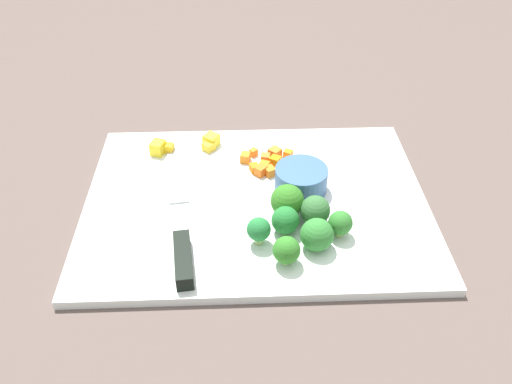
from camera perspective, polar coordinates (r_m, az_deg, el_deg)
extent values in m
plane|color=brown|center=(0.70, 0.00, -1.39)|extent=(4.00, 4.00, 0.00)
cube|color=white|center=(0.70, 0.00, -1.02)|extent=(0.45, 0.34, 0.01)
cylinder|color=#385D89|center=(0.70, 4.96, 1.41)|extent=(0.07, 0.07, 0.03)
cube|color=silver|center=(0.75, -8.63, 2.34)|extent=(0.04, 0.15, 0.00)
cube|color=black|center=(0.60, -7.99, -7.34)|extent=(0.03, 0.08, 0.02)
cube|color=orange|center=(0.77, 3.54, 4.22)|extent=(0.02, 0.02, 0.01)
cube|color=orange|center=(0.76, 1.05, 3.74)|extent=(0.01, 0.01, 0.01)
cube|color=orange|center=(0.73, 1.51, 2.30)|extent=(0.02, 0.02, 0.01)
cube|color=orange|center=(0.77, -0.41, 4.36)|extent=(0.01, 0.01, 0.01)
cube|color=orange|center=(0.75, 2.11, 3.41)|extent=(0.02, 0.02, 0.01)
cube|color=orange|center=(0.76, -1.18, 3.81)|extent=(0.02, 0.02, 0.01)
cube|color=orange|center=(0.74, -0.32, 2.64)|extent=(0.02, 0.02, 0.01)
cube|color=orange|center=(0.74, 0.88, 2.78)|extent=(0.02, 0.02, 0.01)
cube|color=orange|center=(0.77, 2.09, 4.32)|extent=(0.02, 0.02, 0.01)
cube|color=orange|center=(0.75, 4.14, 3.01)|extent=(0.01, 0.01, 0.01)
cube|color=orange|center=(0.73, 0.51, 2.34)|extent=(0.02, 0.02, 0.01)
cube|color=yellow|center=(0.78, -5.21, 5.01)|extent=(0.02, 0.02, 0.01)
cube|color=yellow|center=(0.78, -10.72, 4.81)|extent=(0.02, 0.03, 0.02)
cube|color=yellow|center=(0.79, -9.62, 4.79)|extent=(0.02, 0.02, 0.01)
cube|color=yellow|center=(0.79, -4.92, 5.69)|extent=(0.03, 0.03, 0.02)
cylinder|color=#96AE5C|center=(0.64, 9.12, -4.29)|extent=(0.01, 0.01, 0.01)
sphere|color=#2E742A|center=(0.63, 9.25, -3.36)|extent=(0.03, 0.03, 0.03)
cylinder|color=#86B25A|center=(0.66, 3.39, -2.14)|extent=(0.01, 0.01, 0.01)
sphere|color=#2F7320|center=(0.65, 3.45, -0.97)|extent=(0.04, 0.04, 0.04)
cylinder|color=#88C35F|center=(0.63, 6.59, -5.71)|extent=(0.01, 0.01, 0.01)
sphere|color=#307B31|center=(0.62, 6.70, -4.68)|extent=(0.04, 0.04, 0.04)
cylinder|color=#97B269|center=(0.63, 0.54, -5.11)|extent=(0.01, 0.01, 0.01)
sphere|color=#237435|center=(0.62, 0.55, -4.11)|extent=(0.03, 0.03, 0.03)
cylinder|color=#85BA6C|center=(0.60, 3.31, -7.35)|extent=(0.01, 0.01, 0.01)
sphere|color=#2E7624|center=(0.59, 3.37, -6.38)|extent=(0.03, 0.03, 0.03)
cylinder|color=#83BF54|center=(0.66, 6.42, -3.04)|extent=(0.01, 0.01, 0.01)
sphere|color=#336734|center=(0.65, 6.52, -2.00)|extent=(0.04, 0.04, 0.04)
cylinder|color=#89B45B|center=(0.64, 3.19, -4.03)|extent=(0.01, 0.01, 0.01)
sphere|color=#216F2D|center=(0.63, 3.24, -3.10)|extent=(0.03, 0.03, 0.03)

